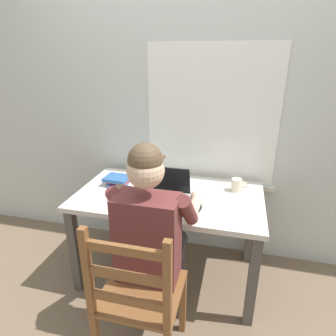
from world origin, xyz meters
TOP-DOWN VIEW (x-y plane):
  - ground_plane at (0.00, 0.00)m, footprint 8.00×8.00m
  - back_wall at (0.00, 0.45)m, footprint 6.00×0.08m
  - desk at (0.00, 0.00)m, footprint 1.32×0.74m
  - seated_person at (0.02, -0.45)m, footprint 0.50×0.60m
  - wooden_chair at (0.02, -0.73)m, footprint 0.42×0.42m
  - laptop at (-0.01, -0.11)m, footprint 0.33×0.30m
  - computer_mouse at (0.23, -0.17)m, footprint 0.06×0.10m
  - coffee_mug_white at (0.46, 0.17)m, footprint 0.11×0.08m
  - coffee_mug_dark at (-0.30, -0.16)m, footprint 0.12×0.08m
  - book_stack_main at (-0.42, 0.06)m, footprint 0.19×0.17m
  - paper_pile_near_laptop at (0.10, -0.15)m, footprint 0.24×0.17m

SIDE VIEW (x-z plane):
  - ground_plane at x=0.00m, z-range 0.00..0.00m
  - wooden_chair at x=0.02m, z-range -0.01..0.93m
  - desk at x=0.00m, z-range 0.26..0.96m
  - seated_person at x=0.02m, z-range 0.06..1.30m
  - paper_pile_near_laptop at x=0.10m, z-range 0.70..0.71m
  - computer_mouse at x=0.23m, z-range 0.70..0.74m
  - book_stack_main at x=-0.42m, z-range 0.70..0.77m
  - coffee_mug_white at x=0.46m, z-range 0.70..0.80m
  - coffee_mug_dark at x=-0.30m, z-range 0.70..0.80m
  - laptop at x=-0.01m, z-range 0.64..0.87m
  - back_wall at x=0.00m, z-range 0.00..2.60m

